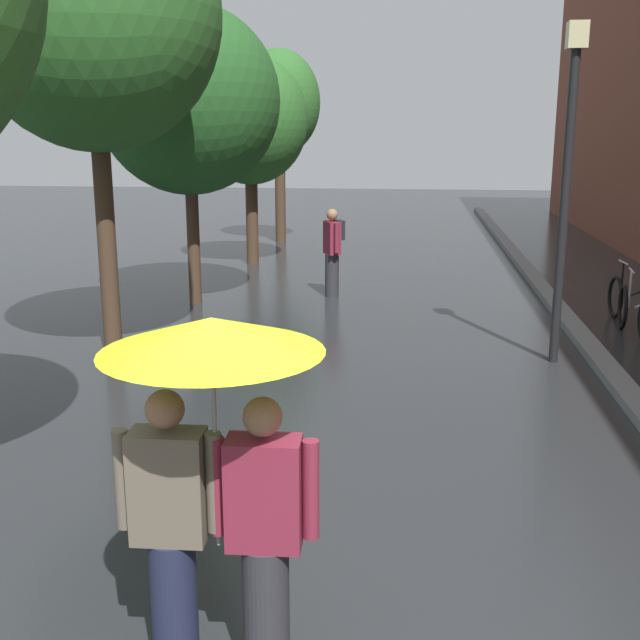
{
  "coord_description": "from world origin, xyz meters",
  "views": [
    {
      "loc": [
        0.7,
        -3.53,
        2.98
      ],
      "look_at": [
        -0.13,
        3.14,
        1.35
      ],
      "focal_mm": 43.12,
      "sensor_mm": 36.0,
      "label": 1
    }
  ],
  "objects_px": {
    "street_tree_1": "(92,12)",
    "pedestrian_walking_midground": "(333,250)",
    "street_tree_2": "(188,101)",
    "couple_under_umbrella": "(215,441)",
    "street_lamp_post": "(567,171)",
    "street_tree_3": "(250,121)",
    "street_tree_4": "(279,104)"
  },
  "relations": [
    {
      "from": "couple_under_umbrella",
      "to": "street_lamp_post",
      "type": "relative_size",
      "value": 0.48
    },
    {
      "from": "street_tree_3",
      "to": "street_tree_4",
      "type": "relative_size",
      "value": 0.9
    },
    {
      "from": "pedestrian_walking_midground",
      "to": "street_tree_4",
      "type": "bearing_deg",
      "value": 107.22
    },
    {
      "from": "street_tree_3",
      "to": "street_lamp_post",
      "type": "distance_m",
      "value": 9.33
    },
    {
      "from": "street_tree_3",
      "to": "street_tree_2",
      "type": "bearing_deg",
      "value": -91.92
    },
    {
      "from": "street_tree_2",
      "to": "pedestrian_walking_midground",
      "type": "bearing_deg",
      "value": 19.68
    },
    {
      "from": "street_tree_1",
      "to": "street_tree_2",
      "type": "height_order",
      "value": "street_tree_1"
    },
    {
      "from": "street_tree_3",
      "to": "pedestrian_walking_midground",
      "type": "relative_size",
      "value": 2.87
    },
    {
      "from": "street_lamp_post",
      "to": "street_tree_2",
      "type": "bearing_deg",
      "value": 152.46
    },
    {
      "from": "street_tree_3",
      "to": "couple_under_umbrella",
      "type": "bearing_deg",
      "value": -78.81
    },
    {
      "from": "street_lamp_post",
      "to": "street_tree_3",
      "type": "bearing_deg",
      "value": 127.57
    },
    {
      "from": "street_tree_2",
      "to": "couple_under_umbrella",
      "type": "height_order",
      "value": "street_tree_2"
    },
    {
      "from": "street_tree_2",
      "to": "couple_under_umbrella",
      "type": "distance_m",
      "value": 10.24
    },
    {
      "from": "pedestrian_walking_midground",
      "to": "street_lamp_post",
      "type": "bearing_deg",
      "value": -48.82
    },
    {
      "from": "street_tree_2",
      "to": "pedestrian_walking_midground",
      "type": "relative_size",
      "value": 3.14
    },
    {
      "from": "street_tree_1",
      "to": "street_lamp_post",
      "type": "height_order",
      "value": "street_tree_1"
    },
    {
      "from": "street_tree_4",
      "to": "street_tree_3",
      "type": "bearing_deg",
      "value": -90.11
    },
    {
      "from": "street_tree_4",
      "to": "street_lamp_post",
      "type": "relative_size",
      "value": 1.21
    },
    {
      "from": "street_lamp_post",
      "to": "street_tree_1",
      "type": "bearing_deg",
      "value": -173.86
    },
    {
      "from": "street_tree_3",
      "to": "pedestrian_walking_midground",
      "type": "distance_m",
      "value": 4.79
    },
    {
      "from": "street_lamp_post",
      "to": "pedestrian_walking_midground",
      "type": "height_order",
      "value": "street_lamp_post"
    },
    {
      "from": "couple_under_umbrella",
      "to": "street_lamp_post",
      "type": "bearing_deg",
      "value": 66.0
    },
    {
      "from": "street_tree_1",
      "to": "street_tree_3",
      "type": "relative_size",
      "value": 1.3
    },
    {
      "from": "street_tree_3",
      "to": "street_tree_4",
      "type": "xyz_separation_m",
      "value": [
        0.01,
        3.8,
        0.52
      ]
    },
    {
      "from": "street_tree_4",
      "to": "pedestrian_walking_midground",
      "type": "height_order",
      "value": "street_tree_4"
    },
    {
      "from": "street_tree_1",
      "to": "street_tree_3",
      "type": "xyz_separation_m",
      "value": [
        0.23,
        8.01,
        -1.17
      ]
    },
    {
      "from": "street_tree_1",
      "to": "pedestrian_walking_midground",
      "type": "relative_size",
      "value": 3.74
    },
    {
      "from": "street_tree_3",
      "to": "street_tree_4",
      "type": "height_order",
      "value": "street_tree_4"
    },
    {
      "from": "street_tree_1",
      "to": "pedestrian_walking_midground",
      "type": "height_order",
      "value": "street_tree_1"
    },
    {
      "from": "street_tree_1",
      "to": "pedestrian_walking_midground",
      "type": "distance_m",
      "value": 6.27
    },
    {
      "from": "couple_under_umbrella",
      "to": "street_tree_4",
      "type": "bearing_deg",
      "value": 98.81
    },
    {
      "from": "street_tree_1",
      "to": "street_lamp_post",
      "type": "relative_size",
      "value": 1.42
    }
  ]
}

